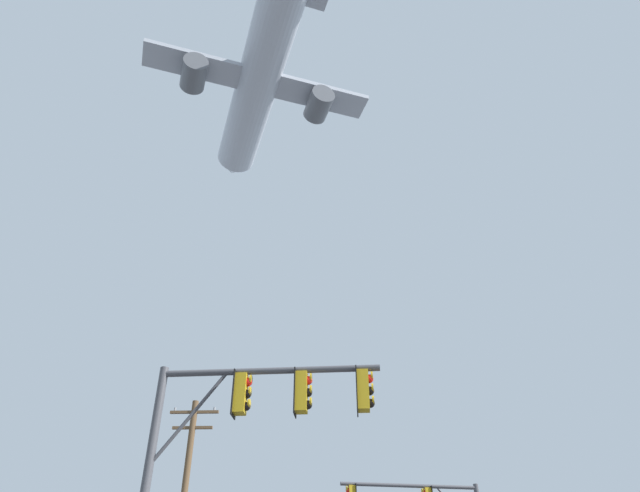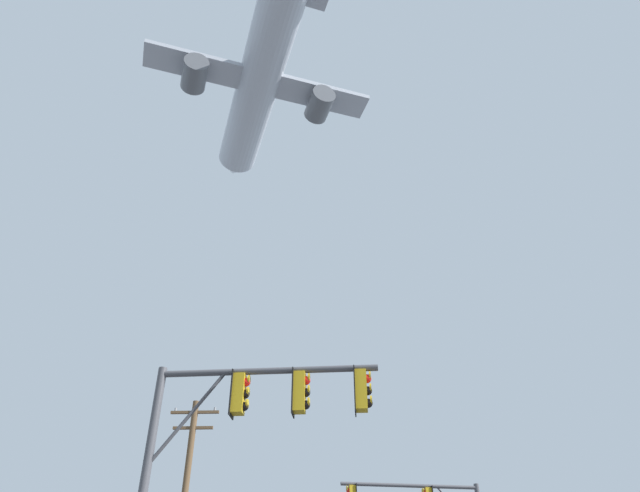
% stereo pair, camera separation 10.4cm
% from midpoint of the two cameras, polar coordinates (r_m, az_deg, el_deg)
% --- Properties ---
extents(signal_pole_near, '(5.12, 0.59, 6.24)m').
position_cam_midpoint_polar(signal_pole_near, '(13.02, -8.04, -17.80)').
color(signal_pole_near, '#4C4C51').
rests_on(signal_pole_near, ground).
extents(airplane, '(20.67, 26.76, 7.46)m').
position_cam_midpoint_polar(airplane, '(55.76, -6.38, 16.09)').
color(airplane, '#B7BCC6').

